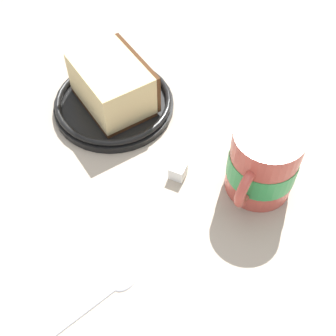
{
  "coord_description": "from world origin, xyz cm",
  "views": [
    {
      "loc": [
        39.04,
        -11.98,
        49.71
      ],
      "look_at": [
        6.67,
        0.74,
        3.0
      ],
      "focal_mm": 49.11,
      "sensor_mm": 36.0,
      "label": 1
    }
  ],
  "objects_px": {
    "small_plate": "(114,103)",
    "tea_mug": "(263,163)",
    "teaspoon": "(106,294)",
    "sugar_cube": "(178,171)",
    "cake_slice": "(113,84)"
  },
  "relations": [
    {
      "from": "teaspoon",
      "to": "cake_slice",
      "type": "bearing_deg",
      "value": 160.34
    },
    {
      "from": "tea_mug",
      "to": "teaspoon",
      "type": "height_order",
      "value": "tea_mug"
    },
    {
      "from": "teaspoon",
      "to": "sugar_cube",
      "type": "bearing_deg",
      "value": 132.21
    },
    {
      "from": "cake_slice",
      "to": "teaspoon",
      "type": "distance_m",
      "value": 0.3
    },
    {
      "from": "tea_mug",
      "to": "sugar_cube",
      "type": "xyz_separation_m",
      "value": [
        -0.05,
        -0.09,
        -0.04
      ]
    },
    {
      "from": "teaspoon",
      "to": "tea_mug",
      "type": "bearing_deg",
      "value": 107.46
    },
    {
      "from": "tea_mug",
      "to": "sugar_cube",
      "type": "distance_m",
      "value": 0.11
    },
    {
      "from": "small_plate",
      "to": "tea_mug",
      "type": "distance_m",
      "value": 0.25
    },
    {
      "from": "cake_slice",
      "to": "sugar_cube",
      "type": "height_order",
      "value": "cake_slice"
    },
    {
      "from": "small_plate",
      "to": "teaspoon",
      "type": "distance_m",
      "value": 0.29
    },
    {
      "from": "cake_slice",
      "to": "sugar_cube",
      "type": "relative_size",
      "value": 6.58
    },
    {
      "from": "cake_slice",
      "to": "tea_mug",
      "type": "bearing_deg",
      "value": 32.19
    },
    {
      "from": "tea_mug",
      "to": "teaspoon",
      "type": "distance_m",
      "value": 0.24
    },
    {
      "from": "cake_slice",
      "to": "teaspoon",
      "type": "relative_size",
      "value": 0.96
    },
    {
      "from": "tea_mug",
      "to": "cake_slice",
      "type": "bearing_deg",
      "value": -147.81
    }
  ]
}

